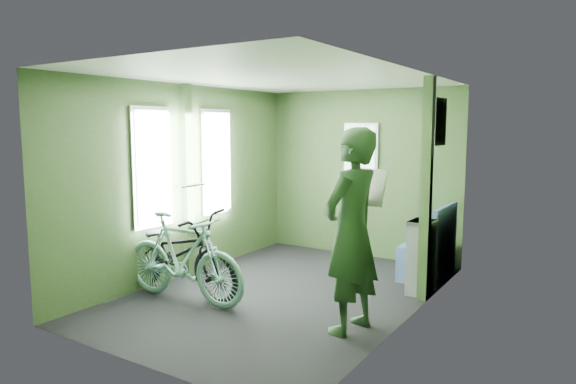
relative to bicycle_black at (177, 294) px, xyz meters
name	(u,v)px	position (x,y,z in m)	size (l,w,h in m)	color
room	(282,161)	(0.92, 0.67, 1.44)	(4.00, 4.02, 2.31)	black
bicycle_black	(177,294)	(0.00, 0.00, 0.00)	(0.62, 1.76, 0.93)	black
bicycle_mint	(184,301)	(0.23, -0.14, 0.00)	(0.44, 1.54, 0.93)	#7EC3B5
passenger	(351,231)	(2.02, 0.09, 0.90)	(0.53, 0.74, 1.80)	#294827
waste_box	(421,257)	(2.22, 1.43, 0.40)	(0.24, 0.33, 0.80)	slate
bench_seat	(429,256)	(2.10, 2.08, 0.26)	(0.47, 0.84, 0.88)	navy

